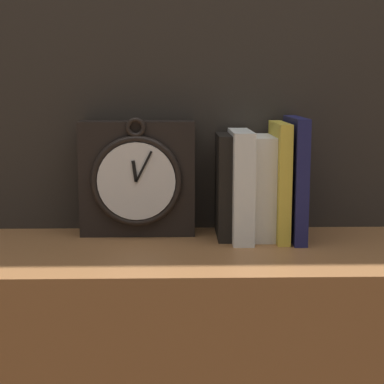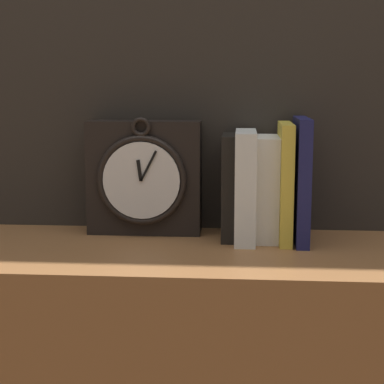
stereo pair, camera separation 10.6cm
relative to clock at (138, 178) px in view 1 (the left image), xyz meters
name	(u,v)px [view 1 (the left image)]	position (x,y,z in m)	size (l,w,h in m)	color
clock	(138,178)	(0.00, 0.00, 0.00)	(0.21, 0.08, 0.22)	black
book_slot0_black	(223,186)	(0.16, -0.02, -0.01)	(0.02, 0.12, 0.19)	black
book_slot1_white	(241,185)	(0.19, -0.04, -0.01)	(0.04, 0.15, 0.19)	white
book_slot2_white	(261,187)	(0.22, -0.02, -0.01)	(0.04, 0.12, 0.18)	white
book_slot3_yellow	(279,181)	(0.25, -0.03, 0.00)	(0.02, 0.14, 0.21)	gold
book_slot4_navy	(295,178)	(0.28, -0.04, 0.00)	(0.02, 0.15, 0.22)	#1C1D51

